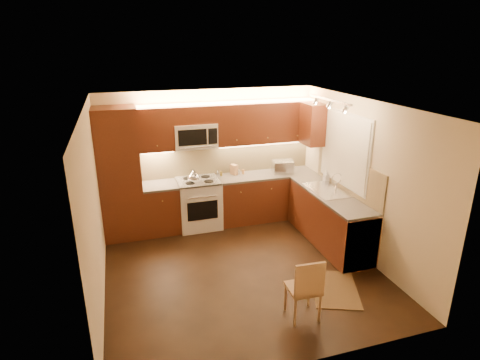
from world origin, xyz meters
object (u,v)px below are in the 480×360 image
object	(u,v)px
microwave	(195,135)
dining_chair	(303,287)
stove	(199,203)
knife_block	(234,170)
sink	(327,186)
kettle	(194,176)
soap_bottle	(326,176)
toaster_oven	(283,167)

from	to	relation	value
microwave	dining_chair	size ratio (longest dim) A/B	0.89
stove	knife_block	world-z (taller)	knife_block
dining_chair	sink	bearing A→B (deg)	57.10
kettle	dining_chair	distance (m)	3.00
microwave	stove	bearing A→B (deg)	-90.00
kettle	soap_bottle	distance (m)	2.40
toaster_oven	dining_chair	world-z (taller)	toaster_oven
microwave	knife_block	size ratio (longest dim) A/B	3.89
knife_block	dining_chair	world-z (taller)	knife_block
kettle	soap_bottle	world-z (taller)	kettle
stove	dining_chair	bearing A→B (deg)	-76.56
microwave	toaster_oven	distance (m)	1.81
knife_block	dining_chair	distance (m)	3.17
knife_block	soap_bottle	bearing A→B (deg)	-54.29
stove	knife_block	xyz separation A→B (m)	(0.74, 0.17, 0.54)
soap_bottle	microwave	bearing A→B (deg)	157.81
kettle	soap_bottle	bearing A→B (deg)	-30.80
sink	knife_block	xyz separation A→B (m)	(-1.26, 1.30, 0.02)
soap_bottle	sink	bearing A→B (deg)	-119.64
toaster_oven	dining_chair	distance (m)	3.17
soap_bottle	stove	bearing A→B (deg)	160.93
kettle	soap_bottle	size ratio (longest dim) A/B	1.22
sink	toaster_oven	distance (m)	1.19
toaster_oven	microwave	bearing A→B (deg)	-175.37
knife_block	soap_bottle	world-z (taller)	soap_bottle
microwave	knife_block	bearing A→B (deg)	2.99
knife_block	dining_chair	xyz separation A→B (m)	(-0.03, -3.12, -0.57)
microwave	soap_bottle	size ratio (longest dim) A/B	3.73
sink	toaster_oven	bearing A→B (deg)	106.24
stove	kettle	xyz separation A→B (m)	(-0.10, -0.12, 0.58)
sink	knife_block	distance (m)	1.81
kettle	knife_block	bearing A→B (deg)	2.08
kettle	dining_chair	world-z (taller)	kettle
sink	soap_bottle	world-z (taller)	soap_bottle
toaster_oven	dining_chair	xyz separation A→B (m)	(-0.96, -2.96, -0.59)
kettle	toaster_oven	distance (m)	1.78
microwave	toaster_oven	world-z (taller)	microwave
toaster_oven	dining_chair	bearing A→B (deg)	-99.23
soap_bottle	knife_block	bearing A→B (deg)	148.12
stove	soap_bottle	xyz separation A→B (m)	(2.23, -0.68, 0.54)
sink	knife_block	size ratio (longest dim) A/B	4.40
toaster_oven	knife_block	distance (m)	0.95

